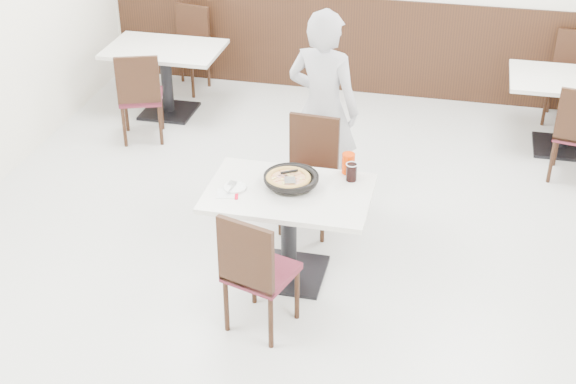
% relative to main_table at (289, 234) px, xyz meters
% --- Properties ---
extents(floor, '(7.00, 7.00, 0.00)m').
position_rel_main_table_xyz_m(floor, '(0.05, 0.19, -0.38)').
color(floor, '#B1B1AC').
rests_on(floor, ground).
extents(wainscot_back, '(5.90, 0.03, 1.10)m').
position_rel_main_table_xyz_m(wainscot_back, '(0.05, 3.67, 0.18)').
color(wainscot_back, black).
rests_on(wainscot_back, floor).
extents(main_table, '(1.27, 0.91, 0.75)m').
position_rel_main_table_xyz_m(main_table, '(0.00, 0.00, 0.00)').
color(main_table, beige).
rests_on(main_table, floor).
extents(chair_near, '(0.52, 0.52, 0.95)m').
position_rel_main_table_xyz_m(chair_near, '(-0.05, -0.62, 0.10)').
color(chair_near, black).
rests_on(chair_near, floor).
extents(chair_far, '(0.45, 0.45, 0.95)m').
position_rel_main_table_xyz_m(chair_far, '(-0.00, 0.70, 0.10)').
color(chair_far, black).
rests_on(chair_far, floor).
extents(trivet, '(0.13, 0.13, 0.04)m').
position_rel_main_table_xyz_m(trivet, '(0.01, 0.06, 0.39)').
color(trivet, black).
rests_on(trivet, main_table).
extents(pizza_pan, '(0.42, 0.42, 0.01)m').
position_rel_main_table_xyz_m(pizza_pan, '(-0.00, 0.08, 0.42)').
color(pizza_pan, black).
rests_on(pizza_pan, trivet).
extents(pizza, '(0.33, 0.33, 0.02)m').
position_rel_main_table_xyz_m(pizza, '(-0.02, 0.05, 0.44)').
color(pizza, gold).
rests_on(pizza, pizza_pan).
extents(pizza_server, '(0.10, 0.12, 0.00)m').
position_rel_main_table_xyz_m(pizza_server, '(0.01, -0.00, 0.47)').
color(pizza_server, silver).
rests_on(pizza_server, pizza).
extents(napkin, '(0.17, 0.17, 0.00)m').
position_rel_main_table_xyz_m(napkin, '(-0.43, -0.14, 0.38)').
color(napkin, silver).
rests_on(napkin, main_table).
extents(side_plate, '(0.18, 0.18, 0.01)m').
position_rel_main_table_xyz_m(side_plate, '(-0.39, -0.05, 0.38)').
color(side_plate, white).
rests_on(side_plate, napkin).
extents(fork, '(0.03, 0.16, 0.00)m').
position_rel_main_table_xyz_m(fork, '(-0.41, -0.09, 0.39)').
color(fork, silver).
rests_on(fork, side_plate).
extents(cola_glass, '(0.09, 0.09, 0.13)m').
position_rel_main_table_xyz_m(cola_glass, '(0.42, 0.26, 0.44)').
color(cola_glass, black).
rests_on(cola_glass, main_table).
extents(red_cup, '(0.11, 0.11, 0.16)m').
position_rel_main_table_xyz_m(red_cup, '(0.38, 0.37, 0.45)').
color(red_cup, red).
rests_on(red_cup, main_table).
extents(diner_person, '(0.71, 0.54, 1.75)m').
position_rel_main_table_xyz_m(diner_person, '(0.02, 1.20, 0.50)').
color(diner_person, '#ABAAAF').
rests_on(diner_person, floor).
extents(bg_table_left, '(1.20, 0.80, 0.75)m').
position_rel_main_table_xyz_m(bg_table_left, '(-1.95, 2.62, 0.00)').
color(bg_table_left, beige).
rests_on(bg_table_left, floor).
extents(bg_chair_left_near, '(0.54, 0.54, 0.95)m').
position_rel_main_table_xyz_m(bg_chair_left_near, '(-1.98, 1.99, 0.10)').
color(bg_chair_left_near, black).
rests_on(bg_chair_left_near, floor).
extents(bg_chair_left_far, '(0.50, 0.50, 0.95)m').
position_rel_main_table_xyz_m(bg_chair_left_far, '(-1.96, 3.29, 0.10)').
color(bg_chair_left_far, black).
rests_on(bg_chair_left_far, floor).
extents(bg_table_right, '(1.26, 0.89, 0.75)m').
position_rel_main_table_xyz_m(bg_table_right, '(2.20, 2.69, 0.00)').
color(bg_table_right, beige).
rests_on(bg_table_right, floor).
extents(bg_chair_right_far, '(0.49, 0.49, 0.95)m').
position_rel_main_table_xyz_m(bg_chair_right_far, '(2.24, 3.35, 0.10)').
color(bg_chair_right_far, black).
rests_on(bg_chair_right_far, floor).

